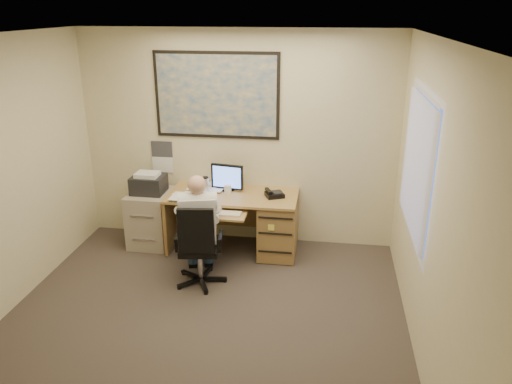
# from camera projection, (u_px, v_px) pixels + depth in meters

# --- Properties ---
(room_shell) EXTENTS (4.00, 4.50, 2.70)m
(room_shell) POSITION_uv_depth(u_px,v_px,m) (189.00, 206.00, 4.20)
(room_shell) COLOR #3A332D
(room_shell) RESTS_ON ground
(desk) EXTENTS (1.60, 0.97, 1.08)m
(desk) POSITION_uv_depth(u_px,v_px,m) (259.00, 218.00, 6.23)
(desk) COLOR tan
(desk) RESTS_ON ground
(world_map) EXTENTS (1.56, 0.03, 1.06)m
(world_map) POSITION_uv_depth(u_px,v_px,m) (217.00, 96.00, 6.11)
(world_map) COLOR #1E4C93
(world_map) RESTS_ON room_shell
(wall_calendar) EXTENTS (0.28, 0.01, 0.42)m
(wall_calendar) POSITION_uv_depth(u_px,v_px,m) (162.00, 157.00, 6.51)
(wall_calendar) COLOR white
(wall_calendar) RESTS_ON room_shell
(window_blinds) EXTENTS (0.06, 1.40, 1.30)m
(window_blinds) POSITION_uv_depth(u_px,v_px,m) (418.00, 166.00, 4.60)
(window_blinds) COLOR beige
(window_blinds) RESTS_ON room_shell
(filing_cabinet) EXTENTS (0.51, 0.61, 0.98)m
(filing_cabinet) POSITION_uv_depth(u_px,v_px,m) (151.00, 213.00, 6.44)
(filing_cabinet) COLOR #AB9E8A
(filing_cabinet) RESTS_ON ground
(office_chair) EXTENTS (0.66, 0.66, 0.98)m
(office_chair) POSITION_uv_depth(u_px,v_px,m) (198.00, 261.00, 5.51)
(office_chair) COLOR black
(office_chair) RESTS_ON ground
(person) EXTENTS (0.70, 0.86, 1.26)m
(person) POSITION_uv_depth(u_px,v_px,m) (200.00, 230.00, 5.46)
(person) COLOR white
(person) RESTS_ON office_chair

